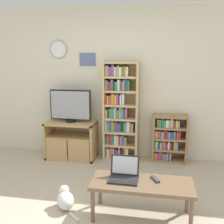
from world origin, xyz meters
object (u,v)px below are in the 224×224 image
object	(u,v)px
television	(70,106)
tv_stand	(71,140)
cat	(65,199)
laptop	(124,173)
bookshelf_short	(168,138)
coffee_table	(142,186)
bookshelf_tall	(119,112)
remote_near_laptop	(155,179)

from	to	relation	value
television	tv_stand	bearing A→B (deg)	-92.59
tv_stand	cat	world-z (taller)	tv_stand
tv_stand	laptop	world-z (taller)	laptop
tv_stand	television	bearing A→B (deg)	87.41
bookshelf_short	coffee_table	xyz separation A→B (m)	(-0.34, -1.68, -0.03)
television	bookshelf_short	size ratio (longest dim) A/B	0.88
cat	bookshelf_short	bearing A→B (deg)	24.49
bookshelf_tall	laptop	distance (m)	1.67
tv_stand	bookshelf_short	world-z (taller)	bookshelf_short
bookshelf_short	cat	world-z (taller)	bookshelf_short
television	bookshelf_tall	bearing A→B (deg)	7.42
tv_stand	bookshelf_short	size ratio (longest dim) A/B	1.06
remote_near_laptop	tv_stand	bearing A→B (deg)	108.24
television	remote_near_laptop	xyz separation A→B (m)	(1.47, -1.47, -0.50)
bookshelf_tall	cat	distance (m)	1.83
television	bookshelf_tall	distance (m)	0.85
bookshelf_tall	coffee_table	bearing A→B (deg)	-73.27
tv_stand	laptop	distance (m)	1.86
bookshelf_tall	bookshelf_short	distance (m)	0.94
tv_stand	remote_near_laptop	distance (m)	2.07
television	coffee_table	bearing A→B (deg)	-49.33
bookshelf_tall	remote_near_laptop	distance (m)	1.75
television	remote_near_laptop	bearing A→B (deg)	-44.96
coffee_table	cat	bearing A→B (deg)	178.39
tv_stand	bookshelf_short	bearing A→B (deg)	5.09
cat	coffee_table	bearing A→B (deg)	-30.13
bookshelf_short	coffee_table	world-z (taller)	bookshelf_short
tv_stand	cat	bearing A→B (deg)	-74.17
coffee_table	remote_near_laptop	xyz separation A→B (m)	(0.14, 0.08, 0.06)
coffee_table	bookshelf_tall	bearing A→B (deg)	106.73
bookshelf_tall	cat	xyz separation A→B (m)	(-0.41, -1.63, -0.71)
television	bookshelf_tall	xyz separation A→B (m)	(0.83, 0.11, -0.11)
bookshelf_short	laptop	bearing A→B (deg)	-108.53
coffee_table	remote_near_laptop	world-z (taller)	remote_near_laptop
television	bookshelf_short	world-z (taller)	television
bookshelf_short	laptop	size ratio (longest dim) A/B	2.46
bookshelf_short	remote_near_laptop	xyz separation A→B (m)	(-0.20, -1.60, 0.03)
laptop	tv_stand	bearing A→B (deg)	127.80
remote_near_laptop	cat	xyz separation A→B (m)	(-1.05, -0.05, -0.32)
coffee_table	remote_near_laptop	distance (m)	0.17
tv_stand	cat	distance (m)	1.58
laptop	coffee_table	bearing A→B (deg)	-14.47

